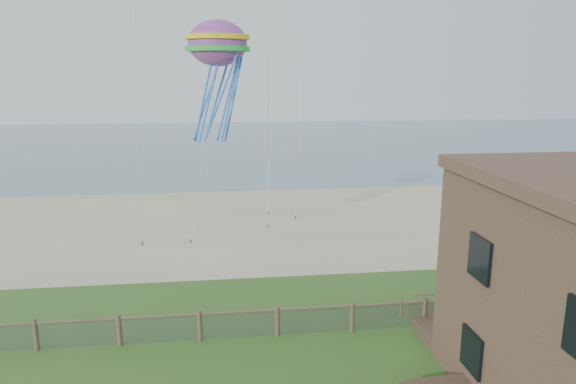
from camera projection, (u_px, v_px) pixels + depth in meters
sand_beach at (254, 222)px, 35.67m from camera, size 72.00×20.00×0.02m
ocean at (237, 142)px, 78.25m from camera, size 160.00×68.00×0.02m
chainlink_fence at (277, 323)px, 20.07m from camera, size 36.20×0.20×1.25m
octopus_kite at (219, 78)px, 26.44m from camera, size 3.52×2.68×6.74m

